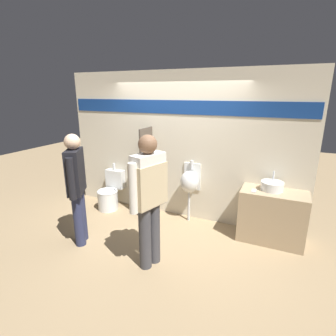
# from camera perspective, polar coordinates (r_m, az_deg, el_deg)

# --- Properties ---
(ground_plane) EXTENTS (16.00, 16.00, 0.00)m
(ground_plane) POSITION_cam_1_polar(r_m,az_deg,el_deg) (4.82, -0.86, -12.61)
(ground_plane) COLOR #997F5B
(display_wall) EXTENTS (4.60, 0.07, 2.70)m
(display_wall) POSITION_cam_1_polar(r_m,az_deg,el_deg) (4.86, 2.11, 4.83)
(display_wall) COLOR beige
(display_wall) RESTS_ON ground_plane
(sink_counter) EXTENTS (1.00, 0.51, 0.84)m
(sink_counter) POSITION_cam_1_polar(r_m,az_deg,el_deg) (4.54, 21.66, -9.77)
(sink_counter) COLOR tan
(sink_counter) RESTS_ON ground_plane
(sink_basin) EXTENTS (0.34, 0.34, 0.28)m
(sink_basin) POSITION_cam_1_polar(r_m,az_deg,el_deg) (4.41, 21.72, -3.64)
(sink_basin) COLOR silver
(sink_basin) RESTS_ON sink_counter
(cell_phone) EXTENTS (0.07, 0.14, 0.01)m
(cell_phone) POSITION_cam_1_polar(r_m,az_deg,el_deg) (4.30, 18.19, -4.71)
(cell_phone) COLOR #B7B7BC
(cell_phone) RESTS_ON sink_counter
(divider_near_counter) EXTENTS (0.03, 0.45, 1.70)m
(divider_near_counter) POSITION_cam_1_polar(r_m,az_deg,el_deg) (4.99, -4.65, -1.00)
(divider_near_counter) COLOR #4C4238
(divider_near_counter) RESTS_ON ground_plane
(urinal_near_counter) EXTENTS (0.34, 0.31, 1.14)m
(urinal_near_counter) POSITION_cam_1_polar(r_m,az_deg,el_deg) (4.76, 4.74, -3.00)
(urinal_near_counter) COLOR silver
(urinal_near_counter) RESTS_ON ground_plane
(toilet) EXTENTS (0.42, 0.58, 0.91)m
(toilet) POSITION_cam_1_polar(r_m,az_deg,el_deg) (5.55, -12.54, -5.51)
(toilet) COLOR silver
(toilet) RESTS_ON ground_plane
(person_in_vest) EXTENTS (0.36, 0.62, 1.83)m
(person_in_vest) POSITION_cam_1_polar(r_m,az_deg,el_deg) (3.42, -4.22, -5.50)
(person_in_vest) COLOR #3D3D42
(person_in_vest) RESTS_ON ground_plane
(person_with_lanyard) EXTENTS (0.39, 0.54, 1.75)m
(person_with_lanyard) POSITION_cam_1_polar(r_m,az_deg,el_deg) (4.21, -19.28, -3.56)
(person_with_lanyard) COLOR #282D4C
(person_with_lanyard) RESTS_ON ground_plane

